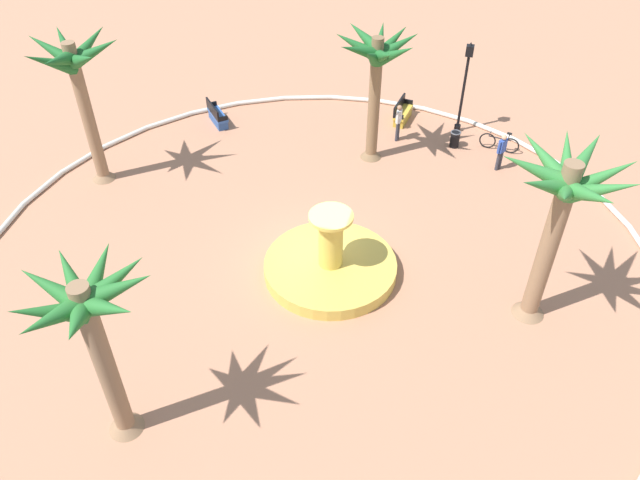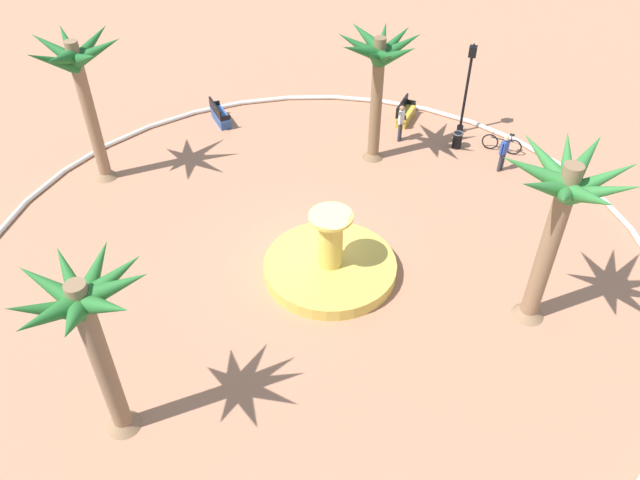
# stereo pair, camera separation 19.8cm
# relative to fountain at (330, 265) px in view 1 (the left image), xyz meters

# --- Properties ---
(ground_plane) EXTENTS (80.00, 80.00, 0.00)m
(ground_plane) POSITION_rel_fountain_xyz_m (0.67, -0.59, -0.34)
(ground_plane) COLOR tan
(plaza_curb) EXTENTS (23.50, 23.50, 0.20)m
(plaza_curb) POSITION_rel_fountain_xyz_m (0.67, -0.59, -0.24)
(plaza_curb) COLOR silver
(plaza_curb) RESTS_ON ground
(fountain) EXTENTS (4.48, 4.48, 2.47)m
(fountain) POSITION_rel_fountain_xyz_m (0.00, 0.00, 0.00)
(fountain) COLOR gold
(fountain) RESTS_ON ground
(palm_tree_near_fountain) EXTENTS (3.39, 3.39, 5.54)m
(palm_tree_near_fountain) POSITION_rel_fountain_xyz_m (0.05, -7.40, 3.86)
(palm_tree_near_fountain) COLOR brown
(palm_tree_near_fountain) RESTS_ON ground
(palm_tree_by_curb) EXTENTS (3.61, 3.69, 6.02)m
(palm_tree_by_curb) POSITION_rel_fountain_xyz_m (10.27, -3.04, 4.09)
(palm_tree_by_curb) COLOR #8E6B4C
(palm_tree_by_curb) RESTS_ON ground
(palm_tree_mid_plaza) EXTENTS (3.75, 3.75, 5.92)m
(palm_tree_mid_plaza) POSITION_rel_fountain_xyz_m (-6.52, 0.22, 4.06)
(palm_tree_mid_plaza) COLOR #8E6B4C
(palm_tree_mid_plaza) RESTS_ON ground
(palm_tree_far_side) EXTENTS (3.25, 3.24, 5.55)m
(palm_tree_far_side) POSITION_rel_fountain_xyz_m (3.78, 7.20, 3.83)
(palm_tree_far_side) COLOR #8E6B4C
(palm_tree_far_side) RESTS_ON ground
(bench_east) EXTENTS (1.42, 1.54, 1.00)m
(bench_east) POSITION_rel_fountain_xyz_m (7.44, -8.40, 0.01)
(bench_east) COLOR #335BA8
(bench_east) RESTS_ON ground
(bench_west) EXTENTS (0.72, 1.65, 1.00)m
(bench_west) POSITION_rel_fountain_xyz_m (-0.74, -10.80, 0.01)
(bench_west) COLOR gold
(bench_west) RESTS_ON ground
(lamppost) EXTENTS (0.32, 0.32, 4.17)m
(lamppost) POSITION_rel_fountain_xyz_m (-3.31, -10.53, 2.10)
(lamppost) COLOR black
(lamppost) RESTS_ON ground
(trash_bin) EXTENTS (0.46, 0.46, 0.73)m
(trash_bin) POSITION_rel_fountain_xyz_m (-3.30, -9.15, 0.05)
(trash_bin) COLOR black
(trash_bin) RESTS_ON ground
(bicycle_red_frame) EXTENTS (1.70, 0.48, 0.94)m
(bicycle_red_frame) POSITION_rel_fountain_xyz_m (-5.18, -9.32, 0.04)
(bicycle_red_frame) COLOR black
(bicycle_red_frame) RESTS_ON ground
(person_cyclist_helmet) EXTENTS (0.23, 0.53, 1.69)m
(person_cyclist_helmet) POSITION_rel_fountain_xyz_m (-0.80, -9.08, 0.61)
(person_cyclist_helmet) COLOR #33333D
(person_cyclist_helmet) RESTS_ON ground
(person_cyclist_photo) EXTENTS (0.36, 0.46, 1.63)m
(person_cyclist_photo) POSITION_rel_fountain_xyz_m (-5.23, -7.84, 0.57)
(person_cyclist_photo) COLOR #33333D
(person_cyclist_photo) RESTS_ON ground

